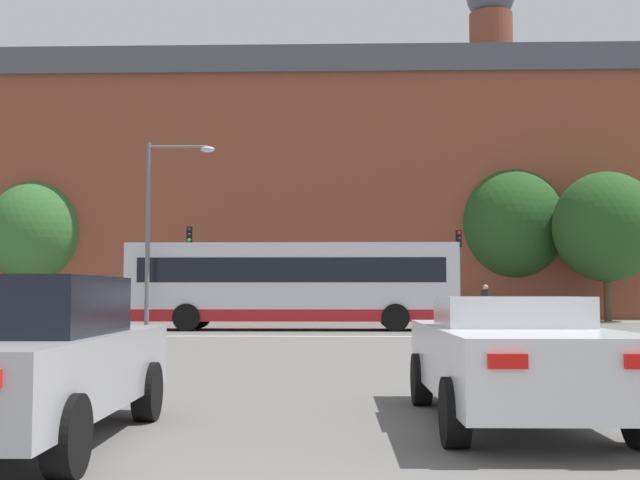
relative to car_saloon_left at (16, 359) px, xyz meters
The scene contains 13 objects.
stop_line_strip 18.50m from the car_saloon_left, 83.05° to the left, with size 9.78×0.30×0.01m, color silver.
far_pavement 31.21m from the car_saloon_left, 85.89° to the left, with size 70.86×2.50×0.01m, color gray.
brick_civic_building 41.02m from the car_saloon_left, 90.22° to the left, with size 44.13×12.97×20.79m.
car_saloon_left is the anchor object (origin of this frame).
car_roadster_right 5.06m from the car_saloon_left, 15.66° to the left, with size 1.95×4.53×1.36m.
bus_crossing_lead 22.74m from the car_saloon_left, 87.12° to the left, with size 12.19×2.64×3.22m.
traffic_light_far_left 31.21m from the car_saloon_left, 98.05° to the left, with size 0.26×0.31×4.56m.
traffic_light_far_right 31.66m from the car_saloon_left, 74.41° to the left, with size 0.26×0.31×4.33m.
street_lamp_junction 21.38m from the car_saloon_left, 99.46° to the left, with size 2.44×0.36×6.76m.
pedestrian_waiting 32.97m from the car_saloon_left, 72.52° to the left, with size 0.44×0.43×1.78m.
tree_by_building 37.43m from the car_saloon_left, 71.24° to the left, with size 5.72×5.72×8.00m.
tree_kerbside 37.85m from the car_saloon_left, 110.87° to the left, with size 5.42×5.42×7.46m.
tree_distant 35.82m from the car_saloon_left, 63.56° to the left, with size 5.12×5.12×7.29m.
Camera 1 is at (0.80, -3.66, 1.40)m, focal length 45.00 mm.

